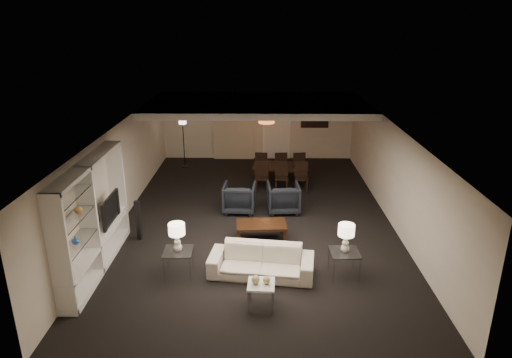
{
  "coord_description": "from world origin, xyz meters",
  "views": [
    {
      "loc": [
        0.13,
        -11.1,
        5.03
      ],
      "look_at": [
        0.0,
        0.0,
        1.1
      ],
      "focal_mm": 32.0,
      "sensor_mm": 36.0,
      "label": 1
    }
  ],
  "objects_px": {
    "vase_amber": "(78,209)",
    "chair_nr": "(301,177)",
    "armchair_right": "(283,198)",
    "chair_fl": "(262,164)",
    "pendant_light": "(267,119)",
    "table_lamp_left": "(177,237)",
    "chair_nl": "(262,177)",
    "television": "(106,209)",
    "coffee_table": "(261,231)",
    "marble_table": "(261,295)",
    "floor_lamp": "(184,142)",
    "side_table_right": "(344,264)",
    "side_table_left": "(179,263)",
    "armchair_left": "(239,198)",
    "chair_fr": "(298,164)",
    "floor_speaker": "(138,220)",
    "chair_fm": "(280,164)",
    "chair_nm": "(282,177)",
    "sofa": "(261,261)",
    "dining_table": "(281,175)",
    "vase_blue": "(76,240)",
    "table_lamp_right": "(346,238)"
  },
  "relations": [
    {
      "from": "marble_table",
      "to": "chair_fr",
      "type": "distance_m",
      "value": 7.34
    },
    {
      "from": "table_lamp_left",
      "to": "chair_nr",
      "type": "relative_size",
      "value": 0.67
    },
    {
      "from": "chair_nl",
      "to": "television",
      "type": "bearing_deg",
      "value": -131.77
    },
    {
      "from": "side_table_right",
      "to": "floor_speaker",
      "type": "xyz_separation_m",
      "value": [
        -4.63,
        1.6,
        0.22
      ]
    },
    {
      "from": "chair_nm",
      "to": "sofa",
      "type": "bearing_deg",
      "value": -95.01
    },
    {
      "from": "marble_table",
      "to": "chair_fr",
      "type": "relative_size",
      "value": 0.54
    },
    {
      "from": "armchair_right",
      "to": "chair_fl",
      "type": "relative_size",
      "value": 0.96
    },
    {
      "from": "pendant_light",
      "to": "side_table_right",
      "type": "relative_size",
      "value": 0.89
    },
    {
      "from": "sofa",
      "to": "chair_nr",
      "type": "xyz_separation_m",
      "value": [
        1.21,
        4.84,
        0.14
      ]
    },
    {
      "from": "side_table_left",
      "to": "chair_nl",
      "type": "bearing_deg",
      "value": 70.5
    },
    {
      "from": "armchair_right",
      "to": "side_table_right",
      "type": "height_order",
      "value": "armchair_right"
    },
    {
      "from": "armchair_right",
      "to": "chair_nl",
      "type": "bearing_deg",
      "value": -72.99
    },
    {
      "from": "chair_nm",
      "to": "chair_fm",
      "type": "xyz_separation_m",
      "value": [
        0.0,
        1.3,
        0.0
      ]
    },
    {
      "from": "side_table_left",
      "to": "chair_nm",
      "type": "relative_size",
      "value": 0.65
    },
    {
      "from": "side_table_right",
      "to": "chair_fl",
      "type": "relative_size",
      "value": 0.65
    },
    {
      "from": "vase_blue",
      "to": "chair_fr",
      "type": "xyz_separation_m",
      "value": [
        4.66,
        6.84,
        -0.69
      ]
    },
    {
      "from": "side_table_left",
      "to": "chair_fr",
      "type": "height_order",
      "value": "chair_fr"
    },
    {
      "from": "pendant_light",
      "to": "table_lamp_left",
      "type": "xyz_separation_m",
      "value": [
        -1.86,
        -6.35,
        -1.07
      ]
    },
    {
      "from": "marble_table",
      "to": "armchair_right",
      "type": "bearing_deg",
      "value": 82.23
    },
    {
      "from": "armchair_right",
      "to": "floor_speaker",
      "type": "distance_m",
      "value": 3.92
    },
    {
      "from": "floor_speaker",
      "to": "chair_fm",
      "type": "bearing_deg",
      "value": 62.72
    },
    {
      "from": "coffee_table",
      "to": "chair_fl",
      "type": "relative_size",
      "value": 1.29
    },
    {
      "from": "table_lamp_left",
      "to": "table_lamp_right",
      "type": "height_order",
      "value": "same"
    },
    {
      "from": "armchair_left",
      "to": "chair_fl",
      "type": "xyz_separation_m",
      "value": [
        0.61,
        2.84,
        0.06
      ]
    },
    {
      "from": "coffee_table",
      "to": "chair_fm",
      "type": "relative_size",
      "value": 1.29
    },
    {
      "from": "side_table_right",
      "to": "dining_table",
      "type": "xyz_separation_m",
      "value": [
        -1.09,
        5.49,
        0.03
      ]
    },
    {
      "from": "chair_nr",
      "to": "chair_fl",
      "type": "height_order",
      "value": "same"
    },
    {
      "from": "table_lamp_right",
      "to": "chair_fr",
      "type": "xyz_separation_m",
      "value": [
        -0.49,
        6.14,
        -0.4
      ]
    },
    {
      "from": "floor_speaker",
      "to": "chair_nl",
      "type": "bearing_deg",
      "value": 58.45
    },
    {
      "from": "table_lamp_right",
      "to": "chair_fm",
      "type": "height_order",
      "value": "table_lamp_right"
    },
    {
      "from": "table_lamp_left",
      "to": "chair_nl",
      "type": "distance_m",
      "value": 5.15
    },
    {
      "from": "sofa",
      "to": "side_table_right",
      "type": "distance_m",
      "value": 1.7
    },
    {
      "from": "armchair_right",
      "to": "vase_amber",
      "type": "relative_size",
      "value": 5.13
    },
    {
      "from": "armchair_left",
      "to": "floor_lamp",
      "type": "bearing_deg",
      "value": -58.36
    },
    {
      "from": "armchair_right",
      "to": "side_table_left",
      "type": "bearing_deg",
      "value": 51.24
    },
    {
      "from": "sofa",
      "to": "table_lamp_left",
      "type": "height_order",
      "value": "table_lamp_left"
    },
    {
      "from": "side_table_right",
      "to": "chair_fr",
      "type": "height_order",
      "value": "chair_fr"
    },
    {
      "from": "table_lamp_right",
      "to": "marble_table",
      "type": "bearing_deg",
      "value": -147.09
    },
    {
      "from": "dining_table",
      "to": "marble_table",
      "type": "bearing_deg",
      "value": -90.25
    },
    {
      "from": "coffee_table",
      "to": "marble_table",
      "type": "relative_size",
      "value": 2.4
    },
    {
      "from": "floor_speaker",
      "to": "vase_blue",
      "type": "bearing_deg",
      "value": -92.1
    },
    {
      "from": "side_table_left",
      "to": "television",
      "type": "height_order",
      "value": "television"
    },
    {
      "from": "television",
      "to": "vase_amber",
      "type": "distance_m",
      "value": 1.46
    },
    {
      "from": "chair_fl",
      "to": "pendant_light",
      "type": "bearing_deg",
      "value": -118.68
    },
    {
      "from": "armchair_left",
      "to": "chair_fr",
      "type": "distance_m",
      "value": 3.37
    },
    {
      "from": "vase_amber",
      "to": "chair_nr",
      "type": "height_order",
      "value": "vase_amber"
    },
    {
      "from": "floor_speaker",
      "to": "dining_table",
      "type": "relative_size",
      "value": 0.57
    },
    {
      "from": "table_lamp_left",
      "to": "chair_fl",
      "type": "height_order",
      "value": "table_lamp_left"
    },
    {
      "from": "floor_lamp",
      "to": "side_table_right",
      "type": "bearing_deg",
      "value": -58.58
    },
    {
      "from": "chair_fm",
      "to": "chair_fl",
      "type": "bearing_deg",
      "value": -7.71
    }
  ]
}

